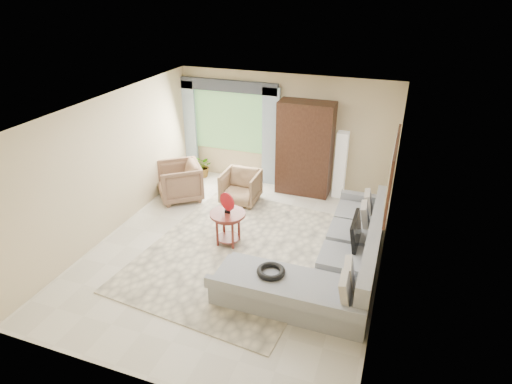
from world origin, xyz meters
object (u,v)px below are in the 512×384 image
at_px(tv_screen, 356,231).
at_px(floor_lamp, 340,165).
at_px(potted_plant, 203,166).
at_px(armoire, 305,149).
at_px(coffee_table, 228,228).
at_px(armchair_right, 241,187).
at_px(armchair_left, 179,181).
at_px(sectional_sofa, 334,262).

bearing_deg(tv_screen, floor_lamp, 105.06).
relative_size(potted_plant, armoire, 0.27).
height_order(coffee_table, armchair_right, armchair_right).
distance_m(armchair_left, armoire, 2.86).
bearing_deg(armchair_right, armoire, 38.61).
relative_size(tv_screen, armchair_right, 0.94).
bearing_deg(armchair_right, potted_plant, 144.80).
xyz_separation_m(coffee_table, armchair_left, (-1.72, 1.33, 0.07)).
bearing_deg(armoire, coffee_table, -106.55).
relative_size(tv_screen, potted_plant, 1.32).
xyz_separation_m(potted_plant, floor_lamp, (3.31, 0.10, 0.47)).
xyz_separation_m(sectional_sofa, armoire, (-1.23, 2.90, 0.77)).
distance_m(tv_screen, coffee_table, 2.30).
relative_size(armchair_right, potted_plant, 1.40).
distance_m(tv_screen, potted_plant, 4.75).
xyz_separation_m(armchair_left, potted_plant, (-0.02, 1.21, -0.13)).
bearing_deg(armoire, tv_screen, -59.46).
distance_m(armchair_left, potted_plant, 1.22).
bearing_deg(potted_plant, armchair_right, -34.16).
relative_size(armchair_right, floor_lamp, 0.52).
height_order(armchair_left, potted_plant, armchair_left).
bearing_deg(tv_screen, armchair_right, 149.25).
bearing_deg(floor_lamp, tv_screen, -74.94).
relative_size(sectional_sofa, potted_plant, 6.18).
height_order(armchair_left, armoire, armoire).
bearing_deg(coffee_table, armoire, 73.45).
bearing_deg(armchair_left, armoire, 78.49).
bearing_deg(coffee_table, potted_plant, 124.51).
xyz_separation_m(sectional_sofa, armchair_right, (-2.39, 1.94, 0.07)).
xyz_separation_m(armchair_left, armchair_right, (1.33, 0.29, -0.06)).
relative_size(sectional_sofa, armoire, 1.65).
height_order(potted_plant, armoire, armoire).
relative_size(sectional_sofa, coffee_table, 5.32).
distance_m(potted_plant, armoire, 2.63).
distance_m(sectional_sofa, armoire, 3.24).
height_order(tv_screen, coffee_table, tv_screen).
height_order(sectional_sofa, tv_screen, tv_screen).
height_order(armchair_right, potted_plant, armchair_right).
relative_size(sectional_sofa, tv_screen, 4.68).
distance_m(tv_screen, floor_lamp, 2.69).
distance_m(coffee_table, potted_plant, 3.08).
bearing_deg(sectional_sofa, floor_lamp, 98.33).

